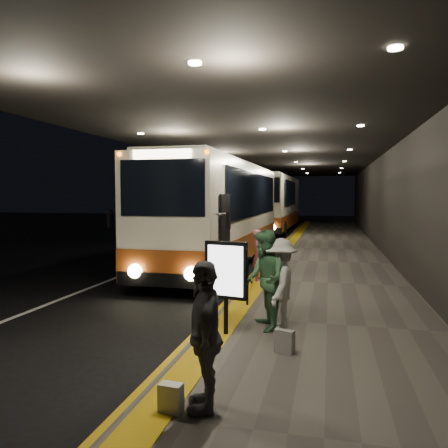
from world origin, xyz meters
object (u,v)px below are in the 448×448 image
at_px(passenger_boarding, 259,255).
at_px(bag_polka, 284,342).
at_px(info_sign, 226,272).
at_px(stanchion_post, 247,281).
at_px(coach_main, 221,217).
at_px(coach_second, 273,206).
at_px(bag_plain, 171,398).
at_px(passenger_waiting_green, 264,280).
at_px(passenger_waiting_white, 280,284).
at_px(passenger_waiting_grey, 205,335).

relative_size(passenger_boarding, bag_polka, 3.97).
height_order(info_sign, stanchion_post, info_sign).
height_order(coach_main, bag_polka, coach_main).
height_order(passenger_boarding, stanchion_post, passenger_boarding).
bearing_deg(coach_second, stanchion_post, -83.59).
distance_m(bag_polka, bag_plain, 2.42).
distance_m(bag_polka, stanchion_post, 3.05).
bearing_deg(bag_plain, coach_second, 94.67).
xyz_separation_m(passenger_waiting_green, stanchion_post, (-0.63, 1.67, -0.38)).
xyz_separation_m(passenger_waiting_white, stanchion_post, (-0.90, 1.55, -0.30)).
distance_m(passenger_boarding, info_sign, 4.98).
xyz_separation_m(passenger_waiting_grey, info_sign, (-0.39, 2.69, 0.25)).
xyz_separation_m(passenger_boarding, passenger_waiting_grey, (0.60, -7.66, 0.13)).
xyz_separation_m(passenger_waiting_white, passenger_waiting_grey, (-0.50, -3.27, 0.03)).
bearing_deg(bag_polka, coach_main, 109.85).
bearing_deg(coach_main, passenger_waiting_white, -68.29).
distance_m(info_sign, stanchion_post, 2.20).
relative_size(passenger_boarding, passenger_waiting_white, 0.89).
xyz_separation_m(passenger_boarding, passenger_waiting_green, (0.83, -4.51, 0.18)).
relative_size(info_sign, stanchion_post, 1.54).
height_order(bag_polka, bag_plain, bag_polka).
height_order(coach_main, passenger_waiting_white, coach_main).
height_order(coach_second, passenger_waiting_grey, coach_second).
bearing_deg(passenger_boarding, coach_second, 1.40).
xyz_separation_m(coach_main, passenger_boarding, (1.99, -3.48, -0.90)).
relative_size(passenger_waiting_green, bag_plain, 5.54).
xyz_separation_m(passenger_waiting_white, bag_plain, (-0.86, -3.44, -0.68)).
bearing_deg(stanchion_post, coach_main, 109.09).
distance_m(coach_second, info_sign, 23.84).
relative_size(passenger_waiting_green, passenger_waiting_grey, 1.06).
height_order(coach_second, bag_polka, coach_second).
relative_size(passenger_waiting_green, passenger_waiting_white, 1.10).
xyz_separation_m(passenger_boarding, bag_plain, (0.24, -7.83, -0.58)).
distance_m(coach_main, bag_plain, 11.63).
height_order(coach_main, info_sign, coach_main).
relative_size(coach_second, stanchion_post, 11.44).
distance_m(coach_main, bag_polka, 9.83).
height_order(bag_plain, stanchion_post, stanchion_post).
xyz_separation_m(bag_polka, info_sign, (-1.11, 0.69, 0.93)).
distance_m(passenger_waiting_grey, bag_plain, 0.81).
bearing_deg(passenger_boarding, passenger_waiting_green, -174.12).
height_order(coach_second, passenger_waiting_white, coach_second).
height_order(passenger_boarding, passenger_waiting_white, passenger_waiting_white).
xyz_separation_m(passenger_waiting_green, info_sign, (-0.62, -0.45, 0.20)).
relative_size(passenger_waiting_grey, bag_plain, 5.22).
height_order(passenger_waiting_green, passenger_waiting_white, passenger_waiting_green).
height_order(passenger_waiting_white, info_sign, passenger_waiting_white).
bearing_deg(passenger_boarding, bag_polka, -171.45).
bearing_deg(passenger_waiting_green, info_sign, -73.95).
distance_m(passenger_waiting_white, info_sign, 1.10).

